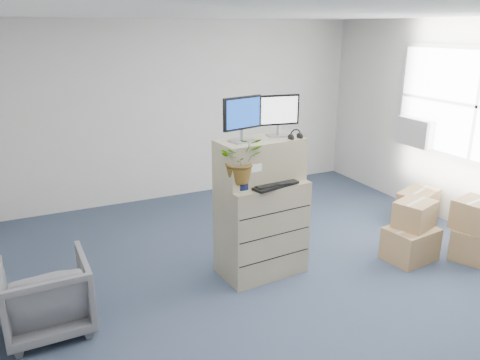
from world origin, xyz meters
name	(u,v)px	position (x,y,z in m)	size (l,w,h in m)	color
ground	(299,294)	(0.00, 0.00, 0.00)	(7.00, 7.00, 0.00)	#232C3F
wall_back	(185,111)	(0.00, 3.51, 1.40)	(6.00, 0.02, 2.80)	#B7B5AE
window	(479,107)	(2.96, 0.50, 1.70)	(0.07, 2.72, 1.52)	gray
ac_unit	(416,132)	(2.87, 1.40, 1.20)	(0.24, 0.60, 0.40)	beige
filing_cabinet_lower	(261,228)	(-0.13, 0.62, 0.54)	(0.93, 0.57, 1.08)	#988D68
filing_cabinet_upper	(260,160)	(-0.13, 0.67, 1.31)	(0.93, 0.46, 0.46)	#988D68
monitor_left	(242,117)	(-0.35, 0.65, 1.80)	(0.47, 0.23, 0.47)	#99999E
monitor_right	(279,113)	(0.11, 0.71, 1.79)	(0.46, 0.21, 0.45)	#99999E
headphones	(295,135)	(0.22, 0.53, 1.58)	(0.14, 0.14, 0.02)	black
keyboard	(274,185)	(-0.08, 0.45, 1.09)	(0.54, 0.23, 0.03)	black
mouse	(289,178)	(0.19, 0.58, 1.10)	(0.09, 0.06, 0.03)	silver
water_bottle	(265,168)	(-0.09, 0.64, 1.22)	(0.08, 0.08, 0.29)	gray
phone_dock	(258,176)	(-0.14, 0.69, 1.13)	(0.07, 0.06, 0.14)	silver
external_drive	(284,173)	(0.20, 0.73, 1.11)	(0.20, 0.15, 0.06)	black
tissue_box	(287,166)	(0.25, 0.74, 1.18)	(0.22, 0.11, 0.08)	#3989C1
potted_plant	(241,165)	(-0.45, 0.49, 1.34)	(0.53, 0.56, 0.46)	#97B18F
office_chair	(46,292)	(-2.40, 0.50, 0.38)	(0.74, 0.70, 0.76)	#5B5B60
cardboard_boxes	(435,224)	(2.15, 0.24, 0.30)	(1.65, 1.77, 0.74)	#9C6F4B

